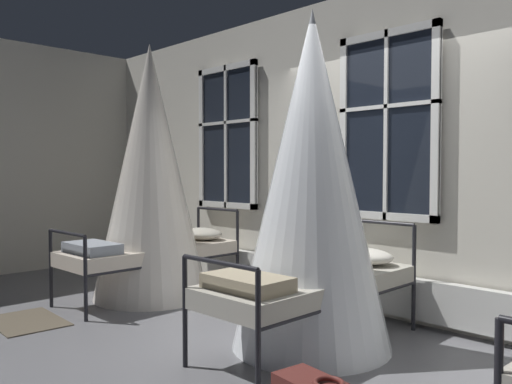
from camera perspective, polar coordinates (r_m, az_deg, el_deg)
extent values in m
plane|color=slate|center=(4.40, 6.76, -15.99)|extent=(17.78, 17.78, 0.00)
cube|color=beige|center=(5.08, 14.68, 4.27)|extent=(9.47, 0.10, 3.12)
cube|color=black|center=(6.46, -3.20, 6.01)|extent=(1.03, 0.02, 1.74)
cube|color=silver|center=(6.46, -3.18, -1.40)|extent=(1.03, 0.06, 0.07)
cube|color=silver|center=(6.57, -3.22, 13.31)|extent=(1.03, 0.06, 0.07)
cube|color=silver|center=(6.83, -5.86, 5.80)|extent=(0.07, 0.06, 1.74)
cube|color=silver|center=(6.11, -0.22, 6.23)|extent=(0.07, 0.06, 1.74)
cube|color=silver|center=(6.46, -3.20, 6.01)|extent=(0.04, 0.06, 1.74)
cube|color=silver|center=(6.48, -3.20, 7.55)|extent=(1.03, 0.06, 0.04)
cube|color=black|center=(5.00, 14.05, 7.04)|extent=(1.03, 0.02, 1.74)
cube|color=silver|center=(5.00, 13.96, -2.54)|extent=(1.03, 0.06, 0.07)
cube|color=silver|center=(5.14, 14.14, 16.36)|extent=(1.03, 0.06, 0.07)
cube|color=silver|center=(5.27, 9.58, 6.83)|extent=(0.07, 0.06, 1.74)
cube|color=silver|center=(4.77, 19.00, 7.22)|extent=(0.07, 0.06, 1.74)
cube|color=silver|center=(5.00, 14.05, 7.04)|extent=(0.04, 0.06, 1.74)
cube|color=silver|center=(5.02, 14.07, 9.02)|extent=(1.03, 0.06, 0.04)
cube|color=silver|center=(5.10, 13.76, -10.56)|extent=(5.08, 0.10, 0.36)
cylinder|color=black|center=(6.73, -6.28, -5.60)|extent=(0.04, 0.04, 0.91)
cylinder|color=black|center=(6.19, -2.03, -6.27)|extent=(0.04, 0.04, 0.91)
cylinder|color=black|center=(5.74, -21.40, -7.77)|extent=(0.04, 0.04, 0.78)
cylinder|color=black|center=(5.10, -18.05, -8.98)|extent=(0.04, 0.04, 0.78)
cylinder|color=black|center=(6.18, -13.22, -6.71)|extent=(0.07, 1.92, 0.03)
cylinder|color=black|center=(5.59, -9.23, -7.63)|extent=(0.07, 1.92, 0.03)
cylinder|color=black|center=(6.41, -4.26, -1.88)|extent=(0.72, 0.05, 0.03)
cylinder|color=black|center=(5.36, -19.88, -4.22)|extent=(0.72, 0.05, 0.03)
cube|color=beige|center=(5.87, -11.33, -6.45)|extent=(0.78, 1.95, 0.15)
ellipsoid|color=#B7B2A3|center=(6.28, -5.90, -4.54)|extent=(0.57, 0.41, 0.14)
cube|color=#8C939E|center=(5.50, -17.40, -5.81)|extent=(0.61, 0.37, 0.10)
cone|color=silver|center=(5.80, -11.40, 2.22)|extent=(1.24, 1.24, 2.75)
cylinder|color=black|center=(5.15, 9.62, -8.05)|extent=(0.04, 0.04, 0.91)
cylinder|color=black|center=(4.78, 16.78, -8.93)|extent=(0.04, 0.04, 0.91)
cylinder|color=black|center=(3.80, -7.73, -12.77)|extent=(0.04, 0.04, 0.78)
cylinder|color=black|center=(3.28, 0.23, -15.21)|extent=(0.04, 0.04, 0.78)
cylinder|color=black|center=(4.42, 2.32, -10.25)|extent=(0.06, 1.92, 0.03)
cylinder|color=black|center=(3.99, 10.15, -11.68)|extent=(0.06, 1.92, 0.03)
cylinder|color=black|center=(4.89, 13.11, -3.22)|extent=(0.72, 0.04, 0.03)
cylinder|color=black|center=(3.44, -4.09, -7.66)|extent=(0.72, 0.04, 0.03)
cube|color=#B7B2A3|center=(4.18, 6.03, -9.98)|extent=(0.77, 1.95, 0.15)
ellipsoid|color=silver|center=(4.72, 11.54, -6.83)|extent=(0.57, 0.41, 0.14)
cube|color=tan|center=(3.65, -0.95, -9.81)|extent=(0.61, 0.37, 0.10)
cone|color=white|center=(4.08, 6.07, 1.33)|extent=(1.24, 1.24, 2.62)
cube|color=brown|center=(5.36, -23.68, -12.75)|extent=(0.83, 0.60, 0.01)
torus|color=#5B231E|center=(2.44, 7.92, -19.92)|extent=(0.16, 0.16, 0.02)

